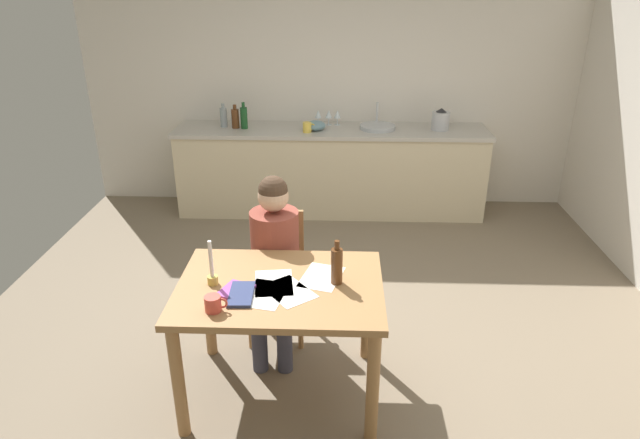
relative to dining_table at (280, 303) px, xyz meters
name	(u,v)px	position (x,y,z in m)	size (l,w,h in m)	color
ground_plane	(324,334)	(0.23, 0.63, -0.66)	(5.20, 5.20, 0.04)	#7A6B56
wall_back	(332,82)	(0.23, 3.23, 0.66)	(5.20, 0.12, 2.60)	silver
kitchen_counter	(331,170)	(0.23, 2.87, -0.19)	(3.19, 0.64, 0.90)	beige
dining_table	(280,303)	(0.00, 0.00, 0.00)	(1.16, 0.85, 0.76)	#9E7042
chair_at_table	(277,268)	(-0.10, 0.66, -0.15)	(0.41, 0.41, 0.87)	#9E7042
person_seated	(274,254)	(-0.09, 0.52, 0.04)	(0.33, 0.59, 1.19)	brown
coffee_mug	(213,304)	(-0.31, -0.27, 0.16)	(0.12, 0.09, 0.09)	#D84C3F
candlestick	(212,272)	(-0.38, -0.01, 0.20)	(0.06, 0.06, 0.27)	gold
book_magazine	(241,294)	(-0.20, -0.13, 0.13)	(0.13, 0.25, 0.02)	navy
book_cookery	(236,291)	(-0.23, -0.09, 0.13)	(0.15, 0.18, 0.02)	#9E49A2
paper_letter	(288,291)	(0.05, -0.07, 0.12)	(0.21, 0.30, 0.00)	white
paper_bill	(274,283)	(-0.04, 0.02, 0.12)	(0.21, 0.30, 0.00)	white
paper_envelope	(322,277)	(0.24, 0.09, 0.12)	(0.21, 0.30, 0.00)	white
paper_receipt	(265,294)	(-0.07, -0.10, 0.12)	(0.21, 0.30, 0.00)	white
wine_bottle_on_table	(337,265)	(0.32, 0.03, 0.23)	(0.07, 0.07, 0.26)	#593319
sink_unit	(378,127)	(0.70, 2.87, 0.28)	(0.36, 0.36, 0.24)	#B2B7BC
bottle_oil	(224,117)	(-0.87, 2.90, 0.36)	(0.07, 0.07, 0.24)	#8C999E
bottle_vinegar	(235,118)	(-0.74, 2.85, 0.36)	(0.08, 0.08, 0.24)	#593319
bottle_wine_red	(244,117)	(-0.65, 2.84, 0.38)	(0.07, 0.07, 0.27)	#194C23
mixing_bowl	(315,126)	(0.07, 2.80, 0.31)	(0.21, 0.21, 0.09)	#668C99
stovetop_kettle	(441,120)	(1.33, 2.87, 0.36)	(0.18, 0.18, 0.22)	#B7BABF
wine_glass_near_sink	(337,115)	(0.29, 3.02, 0.37)	(0.07, 0.07, 0.15)	silver
wine_glass_by_kettle	(329,115)	(0.20, 3.02, 0.37)	(0.07, 0.07, 0.15)	silver
wine_glass_back_left	(318,114)	(0.09, 3.02, 0.37)	(0.07, 0.07, 0.15)	silver
teacup_on_counter	(307,127)	(0.00, 2.72, 0.31)	(0.12, 0.09, 0.10)	#F2CC4C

